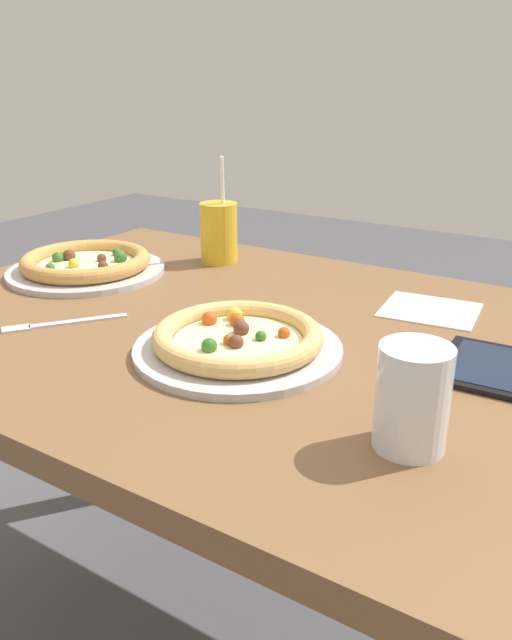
% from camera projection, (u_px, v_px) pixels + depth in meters
% --- Properties ---
extents(dining_table, '(1.28, 0.88, 0.75)m').
position_uv_depth(dining_table, '(253.00, 385.00, 1.08)').
color(dining_table, brown).
rests_on(dining_table, ground).
extents(pizza_near, '(0.31, 0.31, 0.04)m').
position_uv_depth(pizza_near, '(238.00, 341.00, 0.94)').
color(pizza_near, '#B7B7BC').
rests_on(pizza_near, dining_table).
extents(pizza_far, '(0.32, 0.32, 0.04)m').
position_uv_depth(pizza_far, '(86.00, 264.00, 1.31)').
color(pizza_far, '#B7B7BC').
rests_on(pizza_far, dining_table).
extents(drink_cup_colored, '(0.08, 0.08, 0.23)m').
position_uv_depth(drink_cup_colored, '(219.00, 232.00, 1.38)').
color(drink_cup_colored, gold).
rests_on(drink_cup_colored, dining_table).
extents(water_cup_clear, '(0.08, 0.08, 0.12)m').
position_uv_depth(water_cup_clear, '(412.00, 397.00, 0.69)').
color(water_cup_clear, silver).
rests_on(water_cup_clear, dining_table).
extents(paper_napkin, '(0.17, 0.16, 0.00)m').
position_uv_depth(paper_napkin, '(430.00, 310.00, 1.11)').
color(paper_napkin, white).
rests_on(paper_napkin, dining_table).
extents(fork, '(0.14, 0.17, 0.00)m').
position_uv_depth(fork, '(59.00, 324.00, 1.05)').
color(fork, silver).
rests_on(fork, dining_table).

